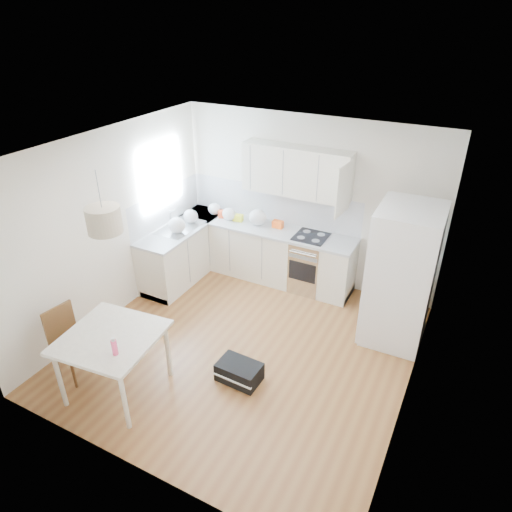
{
  "coord_description": "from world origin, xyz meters",
  "views": [
    {
      "loc": [
        2.35,
        -4.2,
        4.07
      ],
      "look_at": [
        -0.04,
        0.4,
        1.21
      ],
      "focal_mm": 32.0,
      "sensor_mm": 36.0,
      "label": 1
    }
  ],
  "objects": [
    {
      "name": "refrigerator",
      "position": [
        1.71,
        1.23,
        0.95
      ],
      "size": [
        0.92,
        0.97,
        1.9
      ],
      "primitive_type": null,
      "rotation": [
        0.0,
        0.0,
        0.02
      ],
      "color": "white",
      "rests_on": "floor"
    },
    {
      "name": "sink",
      "position": [
        -1.8,
        1.15,
        0.92
      ],
      "size": [
        0.5,
        0.8,
        0.16
      ],
      "primitive_type": null,
      "color": "silver",
      "rests_on": "counter_left"
    },
    {
      "name": "dining_table",
      "position": [
        -0.96,
        -1.36,
        0.72
      ],
      "size": [
        1.13,
        1.13,
        0.81
      ],
      "rotation": [
        0.0,
        0.0,
        0.1
      ],
      "color": "beige",
      "rests_on": "floor"
    },
    {
      "name": "grocery_bag_d",
      "position": [
        -1.76,
        1.39,
        1.03
      ],
      "size": [
        0.25,
        0.21,
        0.22
      ],
      "primitive_type": "ellipsoid",
      "color": "white",
      "rests_on": "counter_back"
    },
    {
      "name": "grocery_bag_b",
      "position": [
        -1.25,
        1.77,
        1.03
      ],
      "size": [
        0.24,
        0.2,
        0.21
      ],
      "primitive_type": "ellipsoid",
      "color": "white",
      "rests_on": "counter_back"
    },
    {
      "name": "grocery_bag_a",
      "position": [
        -1.58,
        1.85,
        1.02
      ],
      "size": [
        0.22,
        0.19,
        0.2
      ],
      "primitive_type": "ellipsoid",
      "color": "white",
      "rests_on": "counter_back"
    },
    {
      "name": "cabinets_left",
      "position": [
        -1.8,
        1.2,
        0.44
      ],
      "size": [
        0.6,
        1.8,
        0.88
      ],
      "primitive_type": "cube",
      "color": "white",
      "rests_on": "floor"
    },
    {
      "name": "drink_bottle",
      "position": [
        -0.7,
        -1.57,
        0.92
      ],
      "size": [
        0.07,
        0.07,
        0.22
      ],
      "primitive_type": "cylinder",
      "rotation": [
        0.0,
        0.0,
        -0.13
      ],
      "color": "#EB416D",
      "rests_on": "dining_table"
    },
    {
      "name": "window_glassblock",
      "position": [
        -2.09,
        1.15,
        1.75
      ],
      "size": [
        0.02,
        1.0,
        1.0
      ],
      "primitive_type": "cube",
      "color": "#BFE0F9",
      "rests_on": "wall_left"
    },
    {
      "name": "pendant_lamp",
      "position": [
        -0.92,
        -1.2,
        2.18
      ],
      "size": [
        0.41,
        0.41,
        0.27
      ],
      "primitive_type": "cylinder",
      "rotation": [
        0.0,
        0.0,
        0.19
      ],
      "color": "tan",
      "rests_on": "ceiling"
    },
    {
      "name": "snack_red",
      "position": [
        -1.39,
        1.81,
        0.98
      ],
      "size": [
        0.2,
        0.18,
        0.12
      ],
      "primitive_type": "cube",
      "rotation": [
        0.0,
        0.0,
        0.49
      ],
      "color": "red",
      "rests_on": "counter_back"
    },
    {
      "name": "counter_left",
      "position": [
        -1.8,
        1.2,
        0.9
      ],
      "size": [
        0.64,
        1.82,
        0.04
      ],
      "primitive_type": "cube",
      "color": "silver",
      "rests_on": "cabinets_left"
    },
    {
      "name": "grocery_bag_c",
      "position": [
        -0.74,
        1.81,
        1.05
      ],
      "size": [
        0.29,
        0.25,
        0.26
      ],
      "primitive_type": "ellipsoid",
      "color": "white",
      "rests_on": "counter_back"
    },
    {
      "name": "counter_back",
      "position": [
        -0.6,
        1.8,
        0.9
      ],
      "size": [
        3.02,
        0.64,
        0.04
      ],
      "primitive_type": "cube",
      "color": "silver",
      "rests_on": "cabinets_back"
    },
    {
      "name": "floor",
      "position": [
        0.0,
        0.0,
        0.0
      ],
      "size": [
        4.2,
        4.2,
        0.0
      ],
      "primitive_type": "plane",
      "color": "brown",
      "rests_on": "ground"
    },
    {
      "name": "backsplash_back",
      "position": [
        -0.6,
        2.09,
        1.21
      ],
      "size": [
        3.0,
        0.01,
        0.58
      ],
      "primitive_type": "cube",
      "color": "white",
      "rests_on": "wall_back"
    },
    {
      "name": "cabinets_back",
      "position": [
        -0.6,
        1.8,
        0.44
      ],
      "size": [
        3.0,
        0.6,
        0.88
      ],
      "primitive_type": "cube",
      "color": "white",
      "rests_on": "floor"
    },
    {
      "name": "grocery_bag_e",
      "position": [
        -1.73,
        0.97,
        1.05
      ],
      "size": [
        0.28,
        0.24,
        0.25
      ],
      "primitive_type": "ellipsoid",
      "color": "white",
      "rests_on": "counter_left"
    },
    {
      "name": "snack_orange",
      "position": [
        -0.4,
        1.87,
        0.98
      ],
      "size": [
        0.17,
        0.11,
        0.12
      ],
      "primitive_type": "cube",
      "rotation": [
        0.0,
        0.0,
        -0.02
      ],
      "color": "#FA5816",
      "rests_on": "counter_back"
    },
    {
      "name": "wall_left",
      "position": [
        -2.1,
        0.0,
        1.35
      ],
      "size": [
        0.0,
        4.2,
        4.2
      ],
      "primitive_type": "plane",
      "rotation": [
        1.57,
        0.0,
        1.57
      ],
      "color": "white",
      "rests_on": "floor"
    },
    {
      "name": "snack_yellow",
      "position": [
        -1.1,
        1.8,
        0.97
      ],
      "size": [
        0.17,
        0.12,
        0.11
      ],
      "primitive_type": "cube",
      "rotation": [
        0.0,
        0.0,
        0.1
      ],
      "color": "yellow",
      "rests_on": "counter_back"
    },
    {
      "name": "backsplash_left",
      "position": [
        -2.09,
        1.2,
        1.21
      ],
      "size": [
        0.01,
        1.8,
        0.58
      ],
      "primitive_type": "cube",
      "color": "white",
      "rests_on": "wall_left"
    },
    {
      "name": "wall_back",
      "position": [
        0.0,
        2.1,
        1.35
      ],
      "size": [
        4.2,
        0.0,
        4.2
      ],
      "primitive_type": "plane",
      "rotation": [
        1.57,
        0.0,
        0.0
      ],
      "color": "white",
      "rests_on": "floor"
    },
    {
      "name": "ceiling",
      "position": [
        0.0,
        0.0,
        2.7
      ],
      "size": [
        4.2,
        4.2,
        0.0
      ],
      "primitive_type": "plane",
      "rotation": [
        3.14,
        0.0,
        0.0
      ],
      "color": "white",
      "rests_on": "wall_back"
    },
    {
      "name": "upper_cabinets",
      "position": [
        -0.15,
        1.94,
        1.88
      ],
      "size": [
        1.7,
        0.32,
        0.75
      ],
      "primitive_type": "cube",
      "color": "white",
      "rests_on": "wall_back"
    },
    {
      "name": "range_oven",
      "position": [
        0.2,
        1.8,
        0.44
      ],
      "size": [
        0.5,
        0.61,
        0.88
      ],
      "primitive_type": null,
      "color": "silver",
      "rests_on": "floor"
    },
    {
      "name": "gym_bag",
      "position": [
        0.23,
        -0.56,
        0.12
      ],
      "size": [
        0.54,
        0.36,
        0.24
      ],
      "primitive_type": "cube",
      "rotation": [
        0.0,
        0.0,
        -0.04
      ],
      "color": "black",
      "rests_on": "floor"
    },
    {
      "name": "dining_chair",
      "position": [
        -1.6,
        -1.39,
        0.47
      ],
      "size": [
        0.45,
        0.45,
        0.93
      ],
      "primitive_type": null,
      "rotation": [
        0.0,
        0.0,
        -0.15
      ],
      "color": "#4E3017",
      "rests_on": "floor"
    },
    {
      "name": "wall_right",
      "position": [
        2.1,
        0.0,
        1.35
      ],
      "size": [
        0.0,
        4.2,
        4.2
      ],
      "primitive_type": "plane",
      "rotation": [
        1.57,
        0.0,
        -1.57
      ],
      "color": "white",
      "rests_on": "floor"
    }
  ]
}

